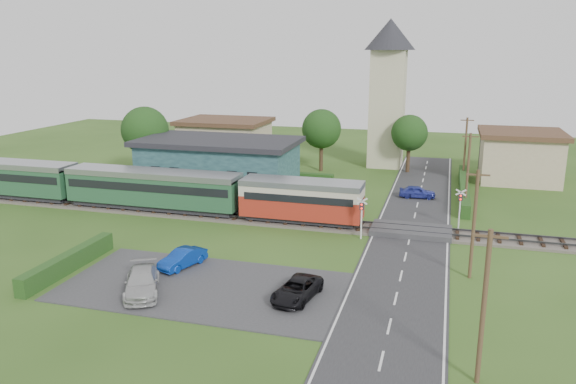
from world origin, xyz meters
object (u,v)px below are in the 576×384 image
(station_building, at_px, (219,164))
(church_tower, at_px, (388,82))
(car_park_dark, at_px, (297,290))
(pedestrian_near, at_px, (275,198))
(house_west, at_px, (225,140))
(car_park_silver, at_px, (142,282))
(train, at_px, (122,185))
(house_east, at_px, (520,156))
(crossing_signal_near, at_px, (362,212))
(pedestrian_far, at_px, (152,185))
(crossing_signal_far, at_px, (460,203))
(car_on_road, at_px, (417,192))
(car_park_blue, at_px, (183,258))
(equipment_hut, at_px, (119,181))

(station_building, height_order, church_tower, church_tower)
(car_park_dark, bearing_deg, pedestrian_near, 120.86)
(house_west, distance_m, car_park_silver, 40.35)
(train, height_order, house_east, house_east)
(house_west, bearing_deg, crossing_signal_near, -49.89)
(station_building, bearing_deg, pedestrian_far, -131.10)
(house_west, height_order, crossing_signal_near, house_west)
(crossing_signal_far, bearing_deg, pedestrian_near, 178.44)
(crossing_signal_far, relative_size, car_park_dark, 0.80)
(car_on_road, bearing_deg, station_building, 92.09)
(train, relative_size, house_east, 4.91)
(car_park_dark, height_order, pedestrian_far, pedestrian_far)
(house_east, distance_m, car_on_road, 15.04)
(train, bearing_deg, house_west, 88.27)
(car_park_blue, height_order, car_park_dark, car_park_blue)
(house_west, xyz_separation_m, car_park_dark, (19.50, -37.17, -2.14))
(train, distance_m, car_park_dark, 24.72)
(train, relative_size, car_park_dark, 10.48)
(house_east, distance_m, pedestrian_far, 39.30)
(house_east, xyz_separation_m, pedestrian_far, (-34.70, -18.39, -1.38))
(station_building, bearing_deg, church_tower, 48.59)
(car_on_road, bearing_deg, crossing_signal_near, 161.77)
(house_east, bearing_deg, crossing_signal_far, -108.08)
(train, distance_m, church_tower, 34.19)
(house_west, relative_size, crossing_signal_near, 3.30)
(crossing_signal_near, xyz_separation_m, pedestrian_near, (-8.45, 5.23, -0.84))
(train, relative_size, crossing_signal_far, 13.18)
(car_park_blue, bearing_deg, house_east, 72.97)
(station_building, distance_m, house_west, 14.87)
(pedestrian_far, bearing_deg, church_tower, -35.82)
(equipment_hut, distance_m, church_tower, 33.48)
(equipment_hut, bearing_deg, pedestrian_near, -1.36)
(house_west, xyz_separation_m, crossing_signal_far, (28.60, -20.61, -0.65))
(crossing_signal_near, bearing_deg, car_park_silver, -128.94)
(car_park_blue, xyz_separation_m, pedestrian_near, (2.01, 14.32, 0.63))
(car_park_blue, bearing_deg, car_park_dark, 1.32)
(car_on_road, relative_size, car_park_dark, 0.84)
(pedestrian_far, bearing_deg, house_west, 6.40)
(crossing_signal_near, height_order, car_on_road, crossing_signal_near)
(train, xyz_separation_m, pedestrian_far, (0.99, 3.61, -0.76))
(house_east, xyz_separation_m, crossing_signal_far, (-6.40, -19.61, -0.66))
(church_tower, distance_m, car_park_silver, 44.00)
(car_on_road, xyz_separation_m, pedestrian_far, (-24.51, -7.55, 0.78))
(car_park_silver, bearing_deg, pedestrian_far, 90.92)
(crossing_signal_far, xyz_separation_m, pedestrian_near, (-15.65, 0.43, -0.84))
(car_park_blue, bearing_deg, car_on_road, 77.19)
(pedestrian_near, bearing_deg, station_building, -26.91)
(crossing_signal_far, bearing_deg, house_west, 144.23)
(house_east, relative_size, pedestrian_far, 4.55)
(car_park_silver, bearing_deg, station_building, 75.77)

